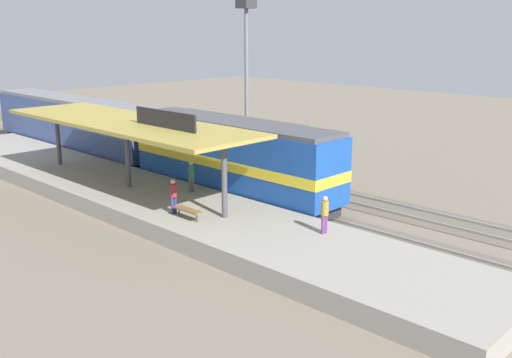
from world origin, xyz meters
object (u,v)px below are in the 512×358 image
(passenger_carriage_single, at_px, (74,125))
(locomotive, at_px, (233,158))
(freight_car, at_px, (230,143))
(person_boarding, at_px, (191,175))
(light_mast, at_px, (246,46))
(platform_bench, at_px, (188,210))
(person_waiting, at_px, (173,195))
(person_walking, at_px, (325,213))

(passenger_carriage_single, bearing_deg, locomotive, -90.00)
(passenger_carriage_single, xyz_separation_m, freight_car, (4.60, -12.88, -0.34))
(person_boarding, bearing_deg, light_mast, 30.76)
(locomotive, xyz_separation_m, person_boarding, (-2.82, 0.35, -0.56))
(platform_bench, distance_m, locomotive, 6.88)
(locomotive, height_order, person_boarding, locomotive)
(light_mast, xyz_separation_m, person_waiting, (-13.72, -8.70, -6.54))
(platform_bench, height_order, freight_car, freight_car)
(light_mast, relative_size, person_walking, 6.84)
(passenger_carriage_single, distance_m, freight_car, 13.68)
(freight_car, bearing_deg, locomotive, -131.93)
(locomotive, relative_size, passenger_carriage_single, 0.72)
(platform_bench, bearing_deg, freight_car, 38.08)
(freight_car, distance_m, person_walking, 16.11)
(passenger_carriage_single, height_order, light_mast, light_mast)
(freight_car, bearing_deg, platform_bench, -141.92)
(platform_bench, height_order, locomotive, locomotive)
(locomotive, relative_size, person_boarding, 8.44)
(locomotive, distance_m, passenger_carriage_single, 18.00)
(person_waiting, bearing_deg, light_mast, 32.38)
(platform_bench, bearing_deg, locomotive, 27.96)
(platform_bench, xyz_separation_m, freight_car, (10.60, 8.31, 0.63))
(person_waiting, bearing_deg, person_boarding, 37.49)
(passenger_carriage_single, height_order, person_waiting, passenger_carriage_single)
(platform_bench, distance_m, light_mast, 18.37)
(person_boarding, bearing_deg, locomotive, -7.03)
(locomotive, xyz_separation_m, passenger_carriage_single, (0.00, 18.00, -0.10))
(light_mast, height_order, person_waiting, light_mast)
(locomotive, bearing_deg, person_walking, -108.90)
(person_waiting, distance_m, person_boarding, 3.91)
(person_boarding, bearing_deg, passenger_carriage_single, 80.93)
(person_boarding, bearing_deg, person_waiting, -142.51)
(light_mast, relative_size, person_waiting, 6.84)
(person_waiting, relative_size, person_walking, 1.00)
(person_walking, bearing_deg, freight_car, 61.48)
(light_mast, distance_m, person_boarding, 13.98)
(person_boarding, bearing_deg, freight_car, 32.76)
(passenger_carriage_single, xyz_separation_m, person_waiting, (-5.92, -20.03, -0.46))
(freight_car, xyz_separation_m, person_boarding, (-7.42, -4.77, -0.12))
(passenger_carriage_single, xyz_separation_m, person_walking, (-3.09, -27.04, -0.46))
(platform_bench, xyz_separation_m, passenger_carriage_single, (6.00, 21.19, 0.97))
(freight_car, distance_m, person_boarding, 8.82)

